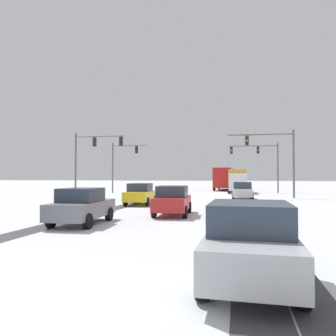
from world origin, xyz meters
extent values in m
cube|color=#424247|center=(5.68, 14.82, 0.00)|extent=(0.92, 32.61, 0.01)
cube|color=#424247|center=(-2.67, 14.82, 0.00)|extent=(1.12, 32.61, 0.01)
cube|color=#424247|center=(6.58, 14.82, 0.00)|extent=(0.81, 32.61, 0.01)
cylinder|color=#56565B|center=(-10.51, 35.65, 3.25)|extent=(0.18, 0.18, 6.50)
cylinder|color=#56565B|center=(-8.19, 35.62, 6.10)|extent=(4.65, 0.18, 0.12)
cube|color=black|center=(-7.26, 35.60, 5.55)|extent=(0.32, 0.24, 0.90)
sphere|color=black|center=(-7.25, 35.76, 5.85)|extent=(0.20, 0.20, 0.20)
sphere|color=orange|center=(-7.25, 35.76, 5.55)|extent=(0.20, 0.20, 0.20)
sphere|color=black|center=(-7.25, 35.76, 5.25)|extent=(0.20, 0.20, 0.20)
cylinder|color=#56565B|center=(10.51, 39.65, 3.25)|extent=(0.18, 0.18, 6.50)
cylinder|color=#56565B|center=(7.41, 39.43, 6.10)|extent=(6.20, 0.54, 0.12)
cube|color=black|center=(8.03, 39.48, 5.55)|extent=(0.34, 0.26, 0.90)
sphere|color=black|center=(8.04, 39.32, 5.85)|extent=(0.20, 0.20, 0.20)
sphere|color=orange|center=(8.04, 39.32, 5.55)|extent=(0.20, 0.20, 0.20)
sphere|color=black|center=(8.04, 39.32, 5.25)|extent=(0.20, 0.20, 0.20)
cube|color=black|center=(4.63, 39.24, 5.55)|extent=(0.34, 0.26, 0.90)
sphere|color=black|center=(4.64, 39.08, 5.85)|extent=(0.20, 0.20, 0.20)
sphere|color=orange|center=(4.64, 39.08, 5.55)|extent=(0.20, 0.20, 0.20)
sphere|color=black|center=(4.64, 39.08, 5.25)|extent=(0.20, 0.20, 0.20)
cylinder|color=#56565B|center=(-10.51, 25.65, 3.25)|extent=(0.18, 0.18, 6.50)
cylinder|color=#56565B|center=(-8.01, 25.72, 6.10)|extent=(5.00, 0.26, 0.12)
cube|color=black|center=(-8.51, 25.70, 5.55)|extent=(0.33, 0.25, 0.90)
sphere|color=black|center=(-8.51, 25.86, 5.85)|extent=(0.20, 0.20, 0.20)
sphere|color=orange|center=(-8.51, 25.86, 5.55)|extent=(0.20, 0.20, 0.20)
sphere|color=black|center=(-8.51, 25.86, 5.25)|extent=(0.20, 0.20, 0.20)
cube|color=black|center=(-5.76, 25.78, 5.55)|extent=(0.33, 0.25, 0.90)
sphere|color=black|center=(-5.77, 25.94, 5.85)|extent=(0.20, 0.20, 0.20)
sphere|color=orange|center=(-5.77, 25.94, 5.55)|extent=(0.20, 0.20, 0.20)
sphere|color=black|center=(-5.77, 25.94, 5.25)|extent=(0.20, 0.20, 0.20)
cylinder|color=#56565B|center=(10.51, 27.65, 3.25)|extent=(0.18, 0.18, 6.50)
cylinder|color=#56565B|center=(7.49, 27.52, 6.10)|extent=(6.05, 0.37, 0.12)
cube|color=black|center=(6.28, 27.47, 5.55)|extent=(0.33, 0.25, 0.90)
sphere|color=black|center=(6.29, 27.31, 5.85)|extent=(0.20, 0.20, 0.20)
sphere|color=orange|center=(6.29, 27.31, 5.55)|extent=(0.20, 0.20, 0.20)
sphere|color=black|center=(6.29, 27.31, 5.25)|extent=(0.20, 0.20, 0.20)
cube|color=silver|center=(5.83, 26.29, 0.67)|extent=(1.77, 4.13, 0.70)
cube|color=#2D3847|center=(5.83, 26.14, 1.32)|extent=(1.59, 1.92, 0.60)
cylinder|color=black|center=(5.05, 27.57, 0.32)|extent=(0.23, 0.64, 0.64)
cylinder|color=black|center=(6.66, 27.55, 0.32)|extent=(0.23, 0.64, 0.64)
cylinder|color=black|center=(5.01, 25.03, 0.32)|extent=(0.23, 0.64, 0.64)
cylinder|color=black|center=(6.62, 25.00, 0.32)|extent=(0.23, 0.64, 0.64)
cube|color=yellow|center=(-1.81, 19.28, 0.67)|extent=(1.91, 4.18, 0.70)
cube|color=#2D3847|center=(-1.81, 19.13, 1.32)|extent=(1.66, 1.98, 0.60)
cylinder|color=black|center=(-2.69, 20.51, 0.32)|extent=(0.25, 0.65, 0.64)
cylinder|color=black|center=(-1.07, 20.59, 0.32)|extent=(0.25, 0.65, 0.64)
cylinder|color=black|center=(-2.55, 17.97, 0.32)|extent=(0.25, 0.65, 0.64)
cylinder|color=black|center=(-0.94, 18.05, 0.32)|extent=(0.25, 0.65, 0.64)
cube|color=red|center=(1.83, 13.31, 0.67)|extent=(1.93, 4.19, 0.70)
cube|color=#2D3847|center=(1.84, 13.16, 1.32)|extent=(1.67, 1.99, 0.60)
cylinder|color=black|center=(0.95, 14.53, 0.32)|extent=(0.26, 0.65, 0.64)
cylinder|color=black|center=(2.57, 14.62, 0.32)|extent=(0.26, 0.65, 0.64)
cylinder|color=black|center=(1.10, 11.99, 0.32)|extent=(0.26, 0.65, 0.64)
cylinder|color=black|center=(2.71, 12.09, 0.32)|extent=(0.26, 0.65, 0.64)
cube|color=slate|center=(-1.48, 9.10, 0.67)|extent=(1.87, 4.17, 0.70)
cube|color=#2D3847|center=(-1.47, 8.95, 1.32)|extent=(1.64, 1.96, 0.60)
cylinder|color=black|center=(-2.34, 10.34, 0.32)|extent=(0.25, 0.65, 0.64)
cylinder|color=black|center=(-0.73, 10.41, 0.32)|extent=(0.25, 0.65, 0.64)
cylinder|color=black|center=(-2.23, 7.80, 0.32)|extent=(0.25, 0.65, 0.64)
cylinder|color=black|center=(-0.62, 7.87, 0.32)|extent=(0.25, 0.65, 0.64)
cube|color=#B7BABF|center=(5.58, 2.46, 0.67)|extent=(1.80, 4.14, 0.70)
cube|color=#2D3847|center=(5.58, 2.31, 1.32)|extent=(1.61, 1.94, 0.60)
cylinder|color=black|center=(4.81, 3.75, 0.32)|extent=(0.24, 0.65, 0.64)
cylinder|color=black|center=(6.42, 3.71, 0.32)|extent=(0.24, 0.65, 0.64)
cylinder|color=black|center=(4.74, 1.21, 0.32)|extent=(0.24, 0.65, 0.64)
cylinder|color=black|center=(6.36, 1.17, 0.32)|extent=(0.24, 0.65, 0.64)
cube|color=#B21E1E|center=(3.40, 47.66, 1.93)|extent=(2.94, 11.09, 2.90)
cube|color=#283342|center=(3.40, 47.66, 2.28)|extent=(2.94, 10.21, 0.90)
cylinder|color=black|center=(4.43, 43.76, 0.48)|extent=(0.34, 0.97, 0.96)
cylinder|color=black|center=(2.06, 43.86, 0.48)|extent=(0.34, 0.97, 0.96)
cylinder|color=black|center=(4.72, 50.91, 0.48)|extent=(0.34, 0.97, 0.96)
cylinder|color=black|center=(2.35, 51.00, 0.48)|extent=(0.34, 0.97, 0.96)
cube|color=silver|center=(5.40, 35.77, 1.47)|extent=(2.14, 2.24, 2.10)
cube|color=gold|center=(5.33, 39.47, 1.72)|extent=(2.29, 5.24, 2.60)
cylinder|color=black|center=(6.40, 36.23, 0.42)|extent=(0.29, 0.84, 0.84)
cylinder|color=black|center=(4.38, 36.20, 0.42)|extent=(0.29, 0.84, 0.84)
cylinder|color=black|center=(6.32, 40.92, 0.42)|extent=(0.29, 0.84, 0.84)
cylinder|color=black|center=(4.30, 40.89, 0.42)|extent=(0.29, 0.84, 0.84)
camera|label=1|loc=(5.33, -4.51, 2.15)|focal=35.00mm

